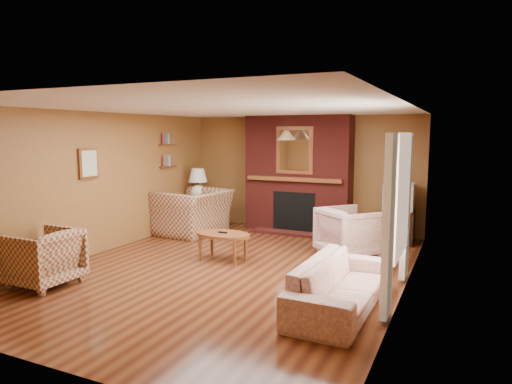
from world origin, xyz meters
The scene contains 20 objects.
floor centered at (0.00, 0.00, 0.00)m, with size 6.50×6.50×0.00m, color #3F1A0D.
ceiling centered at (0.00, 0.00, 2.40)m, with size 6.50×6.50×0.00m, color white.
wall_back centered at (0.00, 3.25, 1.20)m, with size 6.50×6.50×0.00m, color #8F5E2C.
wall_front centered at (0.00, -3.25, 1.20)m, with size 6.50×6.50×0.00m, color #8F5E2C.
wall_left centered at (-2.50, 0.00, 1.20)m, with size 6.50×6.50×0.00m, color #8F5E2C.
wall_right centered at (2.50, 0.00, 1.20)m, with size 6.50×6.50×0.00m, color #8F5E2C.
fireplace centered at (0.00, 2.98, 1.18)m, with size 2.20×0.82×2.40m.
window_right centered at (2.45, -0.20, 1.13)m, with size 0.10×1.85×2.00m.
bookshelf centered at (-2.44, 1.90, 1.67)m, with size 0.09×0.55×0.71m.
botanical_print centered at (-2.47, -0.30, 1.55)m, with size 0.05×0.40×0.50m.
pendant_light centered at (0.00, 2.30, 2.00)m, with size 0.36×0.36×0.48m.
plaid_loveseat centered at (-1.85, 1.88, 0.45)m, with size 1.37×1.20×0.89m, color maroon.
plaid_armchair centered at (-1.95, -1.70, 0.38)m, with size 0.81×0.84×0.76m, color maroon.
floral_sofa centered at (1.90, -0.83, 0.29)m, with size 1.98×0.77×0.58m, color beige.
floral_armchair centered at (1.46, 1.49, 0.41)m, with size 0.88×0.90×0.82m, color beige.
coffee_table centered at (-0.35, 0.39, 0.39)m, with size 0.94×0.58×0.47m.
side_table centered at (-2.10, 2.45, 0.30)m, with size 0.46×0.46×0.61m, color brown.
table_lamp centered at (-2.10, 2.45, 0.98)m, with size 0.41×0.41×0.68m.
tv_stand centered at (2.05, 2.80, 0.32)m, with size 0.58×0.53×0.63m, color black.
crt_tv centered at (2.05, 2.79, 0.88)m, with size 0.55×0.55×0.49m.
Camera 1 is at (3.18, -5.91, 2.05)m, focal length 32.00 mm.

